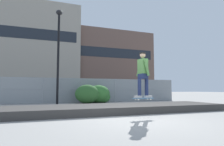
{
  "coord_description": "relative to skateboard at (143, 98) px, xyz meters",
  "views": [
    {
      "loc": [
        -3.04,
        -5.87,
        1.0
      ],
      "look_at": [
        0.67,
        4.09,
        1.89
      ],
      "focal_mm": 31.47,
      "sensor_mm": 36.0,
      "label": 1
    }
  ],
  "objects": [
    {
      "name": "library_building",
      "position": [
        -7.07,
        46.18,
        9.96
      ],
      "size": [
        25.09,
        13.86,
        21.27
      ],
      "color": "#9E9384",
      "rests_on": "ground_plane"
    },
    {
      "name": "chain_fence",
      "position": [
        -0.49,
        8.68,
        0.26
      ],
      "size": [
        16.67,
        0.06,
        1.85
      ],
      "color": "gray",
      "rests_on": "ground_plane"
    },
    {
      "name": "skateboard",
      "position": [
        0.0,
        0.0,
        0.0
      ],
      "size": [
        0.81,
        0.27,
        0.07
      ],
      "color": "#2D608C"
    },
    {
      "name": "parked_car_mid",
      "position": [
        -0.82,
        12.01,
        0.16
      ],
      "size": [
        4.41,
        1.98,
        1.66
      ],
      "color": "black",
      "rests_on": "ground_plane"
    },
    {
      "name": "gravel_berm",
      "position": [
        -0.49,
        1.91,
        -0.52
      ],
      "size": [
        10.43,
        2.58,
        0.31
      ],
      "primitive_type": "cube",
      "color": "#3D3A38",
      "rests_on": "ground_plane"
    },
    {
      "name": "shrub_right",
      "position": [
        1.06,
        7.94,
        -0.26
      ],
      "size": [
        1.07,
        0.88,
        0.83
      ],
      "color": "#336B2D",
      "rests_on": "ground_plane"
    },
    {
      "name": "office_block",
      "position": [
        12.95,
        48.15,
        7.69
      ],
      "size": [
        26.66,
        15.81,
        16.72
      ],
      "color": "brown",
      "rests_on": "ground_plane"
    },
    {
      "name": "skater",
      "position": [
        -0.0,
        0.0,
        0.96
      ],
      "size": [
        0.73,
        0.6,
        1.68
      ],
      "color": "#B2ADA8",
      "rests_on": "skateboard"
    },
    {
      "name": "parked_car_far",
      "position": [
        4.73,
        12.07,
        0.16
      ],
      "size": [
        4.5,
        2.14,
        1.66
      ],
      "color": "#566B4C",
      "rests_on": "ground_plane"
    },
    {
      "name": "ground_plane",
      "position": [
        -0.49,
        -0.39,
        -0.67
      ],
      "size": [
        120.0,
        120.0,
        0.0
      ],
      "primitive_type": "plane",
      "color": "gray"
    },
    {
      "name": "street_lamp",
      "position": [
        -2.33,
        7.74,
        3.46
      ],
      "size": [
        0.44,
        0.44,
        6.63
      ],
      "color": "black",
      "rests_on": "ground_plane"
    },
    {
      "name": "shrub_left",
      "position": [
        -0.27,
        7.61,
        -0.0
      ],
      "size": [
        1.74,
        1.42,
        1.34
      ],
      "color": "#2D5B28",
      "rests_on": "ground_plane"
    },
    {
      "name": "parked_car_near",
      "position": [
        -6.14,
        12.35,
        0.16
      ],
      "size": [
        4.54,
        2.23,
        1.66
      ],
      "color": "navy",
      "rests_on": "ground_plane"
    },
    {
      "name": "shrub_center",
      "position": [
        0.71,
        7.99,
        -0.01
      ],
      "size": [
        1.71,
        1.4,
        1.32
      ],
      "color": "#336B2D",
      "rests_on": "ground_plane"
    }
  ]
}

